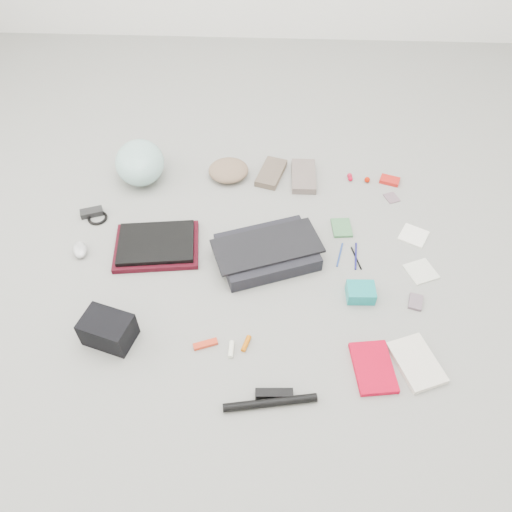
{
  "coord_description": "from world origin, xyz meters",
  "views": [
    {
      "loc": [
        0.06,
        -1.33,
        1.58
      ],
      "look_at": [
        0.0,
        0.0,
        0.05
      ],
      "focal_mm": 35.0,
      "sensor_mm": 36.0,
      "label": 1
    }
  ],
  "objects_px": {
    "camera_bag": "(108,330)",
    "bike_helmet": "(140,162)",
    "messenger_bag": "(267,252)",
    "laptop": "(156,243)",
    "book_red": "(373,368)",
    "accordion_wallet": "(361,292)"
  },
  "relations": [
    {
      "from": "laptop",
      "to": "accordion_wallet",
      "type": "height_order",
      "value": "accordion_wallet"
    },
    {
      "from": "bike_helmet",
      "to": "book_red",
      "type": "distance_m",
      "value": 1.42
    },
    {
      "from": "camera_bag",
      "to": "book_red",
      "type": "xyz_separation_m",
      "value": [
        0.95,
        -0.08,
        -0.05
      ]
    },
    {
      "from": "bike_helmet",
      "to": "camera_bag",
      "type": "relative_size",
      "value": 1.64
    },
    {
      "from": "laptop",
      "to": "book_red",
      "type": "relative_size",
      "value": 1.57
    },
    {
      "from": "laptop",
      "to": "bike_helmet",
      "type": "height_order",
      "value": "bike_helmet"
    },
    {
      "from": "messenger_bag",
      "to": "bike_helmet",
      "type": "relative_size",
      "value": 1.34
    },
    {
      "from": "book_red",
      "to": "accordion_wallet",
      "type": "distance_m",
      "value": 0.32
    },
    {
      "from": "bike_helmet",
      "to": "accordion_wallet",
      "type": "bearing_deg",
      "value": -49.08
    },
    {
      "from": "bike_helmet",
      "to": "book_red",
      "type": "relative_size",
      "value": 1.43
    },
    {
      "from": "book_red",
      "to": "accordion_wallet",
      "type": "bearing_deg",
      "value": 85.58
    },
    {
      "from": "laptop",
      "to": "camera_bag",
      "type": "bearing_deg",
      "value": -108.11
    },
    {
      "from": "messenger_bag",
      "to": "bike_helmet",
      "type": "bearing_deg",
      "value": 121.44
    },
    {
      "from": "book_red",
      "to": "accordion_wallet",
      "type": "xyz_separation_m",
      "value": [
        -0.02,
        0.31,
        0.02
      ]
    },
    {
      "from": "book_red",
      "to": "laptop",
      "type": "bearing_deg",
      "value": 140.54
    },
    {
      "from": "messenger_bag",
      "to": "bike_helmet",
      "type": "height_order",
      "value": "bike_helmet"
    },
    {
      "from": "camera_bag",
      "to": "bike_helmet",
      "type": "bearing_deg",
      "value": 110.84
    },
    {
      "from": "laptop",
      "to": "accordion_wallet",
      "type": "distance_m",
      "value": 0.87
    },
    {
      "from": "messenger_bag",
      "to": "bike_helmet",
      "type": "distance_m",
      "value": 0.79
    },
    {
      "from": "messenger_bag",
      "to": "book_red",
      "type": "xyz_separation_m",
      "value": [
        0.39,
        -0.5,
        -0.02
      ]
    },
    {
      "from": "bike_helmet",
      "to": "camera_bag",
      "type": "bearing_deg",
      "value": -100.71
    },
    {
      "from": "laptop",
      "to": "bike_helmet",
      "type": "bearing_deg",
      "value": 101.52
    }
  ]
}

